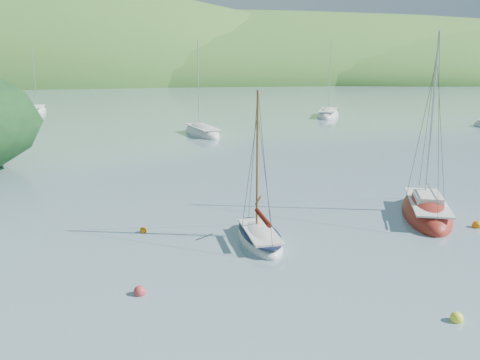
{
  "coord_description": "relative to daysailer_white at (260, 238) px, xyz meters",
  "views": [
    {
      "loc": [
        -4.62,
        -19.81,
        9.63
      ],
      "look_at": [
        -1.85,
        8.0,
        2.69
      ],
      "focal_mm": 40.0,
      "sensor_mm": 36.0,
      "label": 1
    }
  ],
  "objects": [
    {
      "name": "daysailer_white",
      "position": [
        0.0,
        0.0,
        0.0
      ],
      "size": [
        2.5,
        5.49,
        8.17
      ],
      "rotation": [
        0.0,
        0.0,
        0.11
      ],
      "color": "white",
      "rests_on": "ground"
    },
    {
      "name": "shoreline_hills",
      "position": [
        -8.59,
        166.71,
        -0.2
      ],
      "size": [
        690.0,
        135.0,
        56.0
      ],
      "color": "#39772D",
      "rests_on": "ground"
    },
    {
      "name": "ground",
      "position": [
        1.07,
        -5.71,
        -0.2
      ],
      "size": [
        700.0,
        700.0,
        0.0
      ],
      "primitive_type": "plane",
      "color": "slate",
      "rests_on": "ground"
    },
    {
      "name": "mooring_buoys",
      "position": [
        2.73,
        -3.34,
        -0.08
      ],
      "size": [
        18.67,
        11.23,
        0.5
      ],
      "color": "#FBFE31",
      "rests_on": "ground"
    },
    {
      "name": "sloop_red",
      "position": [
        10.34,
        3.25,
        0.02
      ],
      "size": [
        4.77,
        8.2,
        11.48
      ],
      "rotation": [
        0.0,
        0.0,
        -0.29
      ],
      "color": "maroon",
      "rests_on": "ground"
    },
    {
      "name": "distant_sloop_b",
      "position": [
        16.65,
        49.69,
        -0.0
      ],
      "size": [
        5.54,
        8.87,
        11.93
      ],
      "rotation": [
        0.0,
        0.0,
        -0.34
      ],
      "color": "white",
      "rests_on": "ground"
    },
    {
      "name": "distant_sloop_a",
      "position": [
        -1.87,
        34.84,
        -0.01
      ],
      "size": [
        5.26,
        8.46,
        11.39
      ],
      "rotation": [
        0.0,
        0.0,
        0.33
      ],
      "color": "white",
      "rests_on": "ground"
    },
    {
      "name": "distant_sloop_c",
      "position": [
        -26.56,
        59.4,
        -0.02
      ],
      "size": [
        3.39,
        7.51,
        10.36
      ],
      "rotation": [
        0.0,
        0.0,
        0.12
      ],
      "color": "white",
      "rests_on": "ground"
    }
  ]
}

